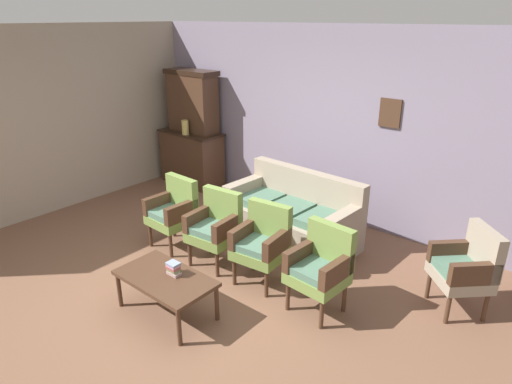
{
  "coord_description": "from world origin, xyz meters",
  "views": [
    {
      "loc": [
        3.18,
        -2.77,
        2.8
      ],
      "look_at": [
        0.04,
        0.98,
        0.85
      ],
      "focal_mm": 31.23,
      "sensor_mm": 36.0,
      "label": 1
    }
  ],
  "objects": [
    {
      "name": "wall_back_with_decor",
      "position": [
        0.0,
        2.63,
        1.35
      ],
      "size": [
        6.4,
        0.09,
        2.7
      ],
      "color": "gray",
      "rests_on": "ground"
    },
    {
      "name": "armchair_row_middle",
      "position": [
        -0.22,
        0.54,
        0.5
      ],
      "size": [
        0.56,
        0.54,
        0.9
      ],
      "color": "olive",
      "rests_on": "ground"
    },
    {
      "name": "cabinet_upper_hutch",
      "position": [
        -2.49,
        2.33,
        1.45
      ],
      "size": [
        0.99,
        0.38,
        1.03
      ],
      "color": "#472D1E",
      "rests_on": "side_cabinet"
    },
    {
      "name": "book_stack_on_table",
      "position": [
        0.14,
        -0.4,
        0.49
      ],
      "size": [
        0.14,
        0.1,
        0.13
      ],
      "color": "#A98483",
      "rests_on": "coffee_table"
    },
    {
      "name": "ground_plane",
      "position": [
        0.0,
        0.0,
        0.0
      ],
      "size": [
        7.68,
        7.68,
        0.0
      ],
      "primitive_type": "plane",
      "color": "brown"
    },
    {
      "name": "floral_couch",
      "position": [
        0.14,
        1.62,
        0.33
      ],
      "size": [
        1.79,
        0.88,
        0.9
      ],
      "color": "gray",
      "rests_on": "ground"
    },
    {
      "name": "wingback_chair_by_fireplace",
      "position": [
        2.33,
        1.47,
        0.5
      ],
      "size": [
        0.71,
        0.71,
        0.9
      ],
      "color": "gray",
      "rests_on": "ground"
    },
    {
      "name": "armchair_near_cabinet",
      "position": [
        -0.94,
        0.51,
        0.5
      ],
      "size": [
        0.54,
        0.51,
        0.9
      ],
      "color": "olive",
      "rests_on": "ground"
    },
    {
      "name": "side_cabinet",
      "position": [
        -2.49,
        2.25,
        0.47
      ],
      "size": [
        1.16,
        0.55,
        0.93
      ],
      "color": "#472D1E",
      "rests_on": "ground"
    },
    {
      "name": "armchair_near_couch_end",
      "position": [
        1.23,
        0.56,
        0.5
      ],
      "size": [
        0.56,
        0.53,
        0.9
      ],
      "color": "olive",
      "rests_on": "ground"
    },
    {
      "name": "coffee_table",
      "position": [
        0.1,
        -0.48,
        0.38
      ],
      "size": [
        1.0,
        0.56,
        0.42
      ],
      "color": "#472D1E",
      "rests_on": "ground"
    },
    {
      "name": "armchair_by_doorway",
      "position": [
        0.46,
        0.58,
        0.5
      ],
      "size": [
        0.57,
        0.54,
        0.9
      ],
      "color": "olive",
      "rests_on": "ground"
    },
    {
      "name": "wall_left_side",
      "position": [
        -3.23,
        0.0,
        1.35
      ],
      "size": [
        0.06,
        5.2,
        2.7
      ],
      "primitive_type": "cube",
      "color": "gray",
      "rests_on": "ground"
    },
    {
      "name": "vase_on_cabinet",
      "position": [
        -2.41,
        2.07,
        1.05
      ],
      "size": [
        0.12,
        0.12,
        0.24
      ],
      "primitive_type": "cylinder",
      "color": "tan",
      "rests_on": "side_cabinet"
    }
  ]
}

